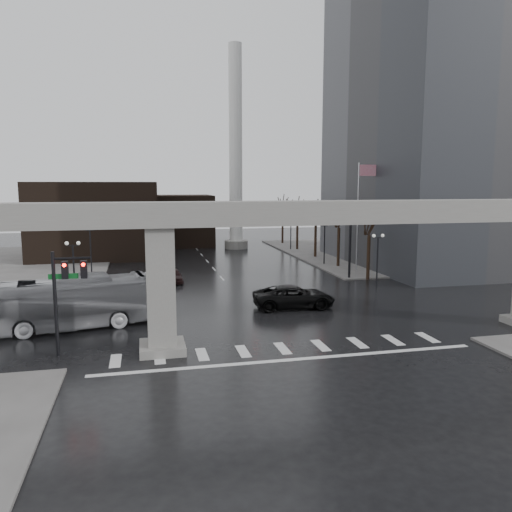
% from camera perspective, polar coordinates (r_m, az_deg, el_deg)
% --- Properties ---
extents(ground, '(160.00, 160.00, 0.00)m').
position_cam_1_polar(ground, '(31.15, 2.53, -9.92)').
color(ground, black).
rests_on(ground, ground).
extents(sidewalk_ne, '(28.00, 36.00, 0.15)m').
position_cam_1_polar(sidewalk_ne, '(73.53, 14.72, 0.39)').
color(sidewalk_ne, slate).
rests_on(sidewalk_ne, ground).
extents(elevated_guideway, '(48.00, 2.60, 8.70)m').
position_cam_1_polar(elevated_guideway, '(30.10, 4.94, 2.82)').
color(elevated_guideway, gray).
rests_on(elevated_guideway, ground).
extents(office_tower, '(22.00, 26.00, 42.00)m').
position_cam_1_polar(office_tower, '(66.27, 21.20, 17.47)').
color(office_tower, '#5C5C60').
rests_on(office_tower, ground).
extents(building_far_left, '(16.00, 14.00, 10.00)m').
position_cam_1_polar(building_far_left, '(70.95, -17.81, 4.00)').
color(building_far_left, black).
rests_on(building_far_left, ground).
extents(building_far_mid, '(10.00, 10.00, 8.00)m').
position_cam_1_polar(building_far_mid, '(80.95, -8.67, 4.05)').
color(building_far_mid, black).
rests_on(building_far_mid, ground).
extents(smokestack, '(3.60, 3.60, 30.00)m').
position_cam_1_polar(smokestack, '(75.91, -2.34, 10.93)').
color(smokestack, white).
rests_on(smokestack, ground).
extents(signal_mast_arm, '(12.12, 0.43, 8.00)m').
position_cam_1_polar(signal_mast_arm, '(50.41, 6.78, 3.74)').
color(signal_mast_arm, black).
rests_on(signal_mast_arm, ground).
extents(signal_left_pole, '(2.30, 0.30, 6.00)m').
position_cam_1_polar(signal_left_pole, '(29.88, -21.01, -3.17)').
color(signal_left_pole, black).
rests_on(signal_left_pole, ground).
extents(flagpole_assembly, '(2.06, 0.12, 12.00)m').
position_cam_1_polar(flagpole_assembly, '(55.65, 11.85, 5.79)').
color(flagpole_assembly, silver).
rests_on(flagpole_assembly, ground).
extents(lamp_right_0, '(1.22, 0.32, 5.11)m').
position_cam_1_polar(lamp_right_0, '(48.02, 13.73, 0.52)').
color(lamp_right_0, black).
rests_on(lamp_right_0, ground).
extents(lamp_right_1, '(1.22, 0.32, 5.11)m').
position_cam_1_polar(lamp_right_1, '(60.77, 7.84, 2.23)').
color(lamp_right_1, black).
rests_on(lamp_right_1, ground).
extents(lamp_right_2, '(1.22, 0.32, 5.11)m').
position_cam_1_polar(lamp_right_2, '(73.97, 4.01, 3.34)').
color(lamp_right_2, black).
rests_on(lamp_right_2, ground).
extents(lamp_left_0, '(1.22, 0.32, 5.11)m').
position_cam_1_polar(lamp_left_0, '(43.34, -20.14, -0.56)').
color(lamp_left_0, black).
rests_on(lamp_left_0, ground).
extents(lamp_left_1, '(1.22, 0.32, 5.11)m').
position_cam_1_polar(lamp_left_1, '(57.15, -18.41, 1.52)').
color(lamp_left_1, black).
rests_on(lamp_left_1, ground).
extents(lamp_left_2, '(1.22, 0.32, 5.11)m').
position_cam_1_polar(lamp_left_2, '(71.03, -17.35, 2.79)').
color(lamp_left_2, black).
rests_on(lamp_left_2, ground).
extents(tree_right_0, '(1.09, 1.58, 7.50)m').
position_cam_1_polar(tree_right_0, '(52.13, 12.76, 0.37)').
color(tree_right_0, black).
rests_on(tree_right_0, ground).
extents(tree_right_1, '(1.09, 1.61, 7.67)m').
position_cam_1_polar(tree_right_1, '(59.38, 9.43, 1.46)').
color(tree_right_1, black).
rests_on(tree_right_1, ground).
extents(tree_right_2, '(1.10, 1.63, 7.85)m').
position_cam_1_polar(tree_right_2, '(66.80, 6.84, 2.30)').
color(tree_right_2, black).
rests_on(tree_right_2, ground).
extents(tree_right_3, '(1.11, 1.66, 8.02)m').
position_cam_1_polar(tree_right_3, '(74.33, 4.76, 2.97)').
color(tree_right_3, black).
rests_on(tree_right_3, ground).
extents(tree_right_4, '(1.12, 1.69, 8.19)m').
position_cam_1_polar(tree_right_4, '(81.96, 3.07, 3.51)').
color(tree_right_4, black).
rests_on(tree_right_4, ground).
extents(pickup_truck, '(6.59, 3.30, 1.79)m').
position_cam_1_polar(pickup_truck, '(39.63, 4.36, -4.65)').
color(pickup_truck, black).
rests_on(pickup_truck, ground).
extents(city_bus, '(13.15, 5.32, 3.57)m').
position_cam_1_polar(city_bus, '(35.94, -21.12, -5.06)').
color(city_bus, '#A4A4A9').
rests_on(city_bus, ground).
extents(far_car, '(1.90, 4.17, 1.39)m').
position_cam_1_polar(far_car, '(50.33, -9.47, -2.22)').
color(far_car, black).
rests_on(far_car, ground).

